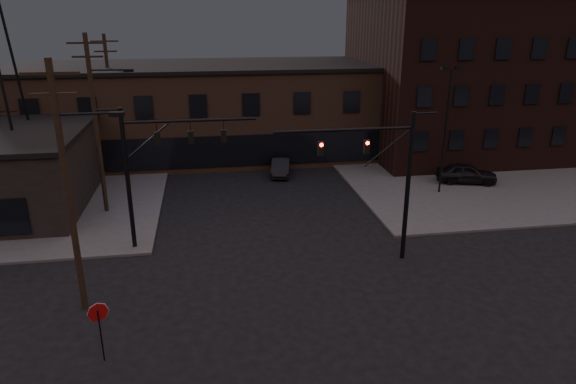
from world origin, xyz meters
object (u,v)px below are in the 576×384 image
at_px(traffic_signal_far, 151,162).
at_px(parked_car_lot_a, 467,173).
at_px(parked_car_lot_b, 441,147).
at_px(traffic_signal_near, 388,172).
at_px(stop_sign, 99,319).
at_px(car_crossing, 281,167).

height_order(traffic_signal_far, parked_car_lot_a, traffic_signal_far).
height_order(traffic_signal_far, parked_car_lot_b, traffic_signal_far).
bearing_deg(traffic_signal_near, parked_car_lot_a, 46.57).
xyz_separation_m(traffic_signal_near, stop_sign, (-13.36, -6.49, -3.09)).
xyz_separation_m(traffic_signal_near, traffic_signal_far, (-12.07, 3.50, 0.08)).
xyz_separation_m(traffic_signal_far, stop_sign, (-1.28, -9.99, -3.17)).
height_order(traffic_signal_near, stop_sign, traffic_signal_near).
bearing_deg(stop_sign, parked_car_lot_a, 36.44).
distance_m(traffic_signal_far, stop_sign, 10.55).
bearing_deg(parked_car_lot_b, car_crossing, 119.92).
bearing_deg(traffic_signal_near, stop_sign, -154.10).
distance_m(traffic_signal_near, stop_sign, 15.17).
distance_m(traffic_signal_near, parked_car_lot_a, 15.96).
bearing_deg(stop_sign, traffic_signal_far, 82.68).
bearing_deg(car_crossing, traffic_signal_near, -67.83).
xyz_separation_m(parked_car_lot_a, parked_car_lot_b, (1.80, 8.40, -0.12)).
xyz_separation_m(stop_sign, car_crossing, (10.20, 22.53, -1.16)).
bearing_deg(traffic_signal_far, traffic_signal_near, -16.17).
distance_m(traffic_signal_far, parked_car_lot_a, 24.32).
height_order(traffic_signal_near, parked_car_lot_b, traffic_signal_near).
relative_size(traffic_signal_far, stop_sign, 3.23).
height_order(traffic_signal_near, car_crossing, traffic_signal_near).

